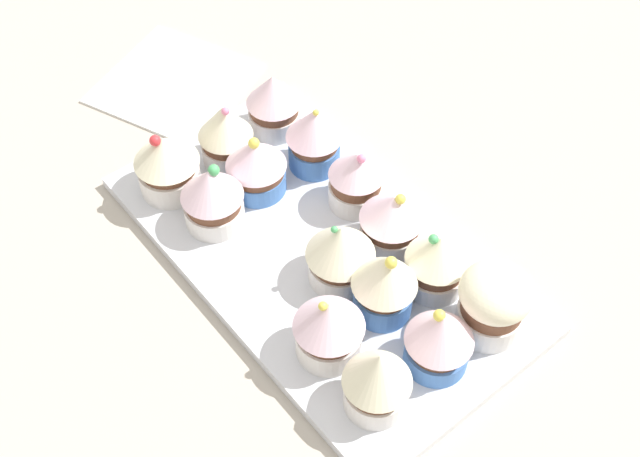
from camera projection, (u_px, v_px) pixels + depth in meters
The scene contains 18 objects.
ground_plane at pixel (320, 265), 81.46cm from camera, with size 180.00×180.00×3.00cm, color #B2A899.
baking_tray at pixel (320, 252), 79.82cm from camera, with size 42.14×23.48×1.20cm.
cupcake_0 at pixel (494, 302), 70.84cm from camera, with size 6.40×6.40×7.52cm.
cupcake_1 at pixel (437, 261), 74.12cm from camera, with size 5.90×5.90×6.99cm.
cupcake_2 at pixel (392, 219), 77.21cm from camera, with size 6.11×6.11×6.90cm.
cupcake_3 at pixel (356, 178), 80.39cm from camera, with size 5.49×5.49×7.04cm.
cupcake_4 at pixel (314, 137), 83.20cm from camera, with size 5.76×5.76×7.66cm.
cupcake_5 at pixel (274, 102), 86.70cm from camera, with size 5.78×5.78×7.12cm.
cupcake_6 at pixel (443, 336), 69.17cm from camera, with size 5.91×5.91×7.12cm.
cupcake_7 at pixel (387, 281), 72.00cm from camera, with size 5.88×5.88×8.12cm.
cupcake_8 at pixel (340, 252), 74.45cm from camera, with size 6.41×6.41×7.25cm.
cupcake_9 at pixel (258, 164), 81.62cm from camera, with size 6.10×6.10×6.91cm.
cupcake_10 at pixel (228, 132), 83.84cm from camera, with size 5.64×5.64×7.55cm.
cupcake_11 at pixel (377, 379), 66.18cm from camera, with size 5.76×5.76×7.59cm.
cupcake_12 at pixel (329, 326), 69.57cm from camera, with size 6.19×6.19×7.36cm.
cupcake_13 at pixel (212, 196), 78.64cm from camera, with size 6.08×6.08×7.46cm.
cupcake_14 at pixel (167, 163), 81.33cm from camera, with size 6.51×6.51×7.42cm.
napkin at pixel (174, 82), 95.45cm from camera, with size 15.28×15.39×0.60cm, color white.
Camera 1 is at (-37.18, 30.28, 64.45)cm, focal length 46.53 mm.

